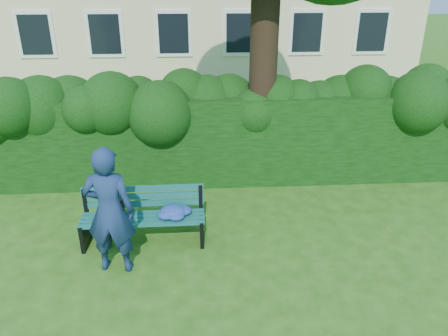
{
  "coord_description": "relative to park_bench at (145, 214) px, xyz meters",
  "views": [
    {
      "loc": [
        -0.43,
        -6.18,
        4.02
      ],
      "look_at": [
        0.0,
        0.6,
        0.95
      ],
      "focal_mm": 35.0,
      "sensor_mm": 36.0,
      "label": 1
    }
  ],
  "objects": [
    {
      "name": "ground",
      "position": [
        1.3,
        0.11,
        -0.5
      ],
      "size": [
        80.0,
        80.0,
        0.0
      ],
      "primitive_type": "plane",
      "color": "#295211",
      "rests_on": "ground"
    },
    {
      "name": "hedge",
      "position": [
        1.3,
        2.31,
        0.4
      ],
      "size": [
        10.0,
        1.0,
        1.8
      ],
      "color": "black",
      "rests_on": "ground"
    },
    {
      "name": "park_bench",
      "position": [
        0.0,
        0.0,
        0.0
      ],
      "size": [
        1.96,
        0.57,
        0.89
      ],
      "rotation": [
        0.0,
        0.0,
        0.01
      ],
      "color": "#0D4543",
      "rests_on": "ground"
    },
    {
      "name": "man_reading",
      "position": [
        -0.39,
        -0.68,
        0.46
      ],
      "size": [
        0.75,
        0.53,
        1.93
      ],
      "primitive_type": "imported",
      "rotation": [
        0.0,
        0.0,
        3.04
      ],
      "color": "navy",
      "rests_on": "ground"
    }
  ]
}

